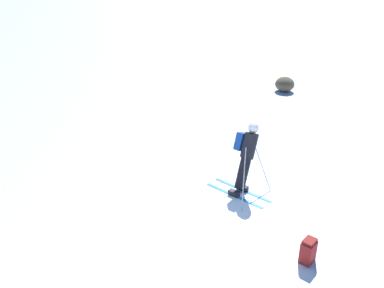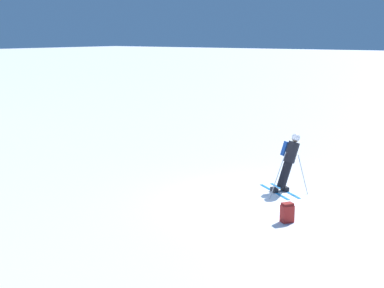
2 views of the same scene
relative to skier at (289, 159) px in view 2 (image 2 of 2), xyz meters
The scene contains 3 objects.
ground_plane 1.83m from the skier, behind, with size 300.00×300.00×0.00m, color white.
skier is the anchor object (origin of this frame).
spare_backpack 2.93m from the skier, 154.51° to the right, with size 0.37×0.35×0.50m.
Camera 2 is at (-12.72, -6.90, 4.61)m, focal length 50.00 mm.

